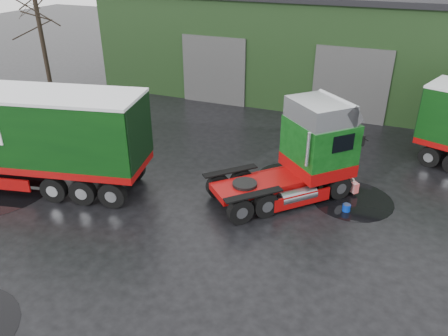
# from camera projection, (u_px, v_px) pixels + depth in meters

# --- Properties ---
(ground) EXTENTS (100.00, 100.00, 0.00)m
(ground) POSITION_uv_depth(u_px,v_px,m) (211.00, 261.00, 13.51)
(ground) COLOR black
(warehouse) EXTENTS (32.40, 12.40, 6.30)m
(warehouse) POSITION_uv_depth(u_px,v_px,m) (366.00, 42.00, 27.83)
(warehouse) COLOR black
(warehouse) RESTS_ON ground
(hero_tractor) EXTENTS (6.00, 6.11, 3.74)m
(hero_tractor) POSITION_uv_depth(u_px,v_px,m) (281.00, 154.00, 16.07)
(hero_tractor) COLOR #0D4311
(hero_tractor) RESTS_ON ground
(wash_bucket) EXTENTS (0.34, 0.34, 0.27)m
(wash_bucket) POSITION_uv_depth(u_px,v_px,m) (346.00, 208.00, 16.00)
(wash_bucket) COLOR #07299A
(wash_bucket) RESTS_ON ground
(tree_left) EXTENTS (4.40, 4.40, 8.50)m
(tree_left) POSITION_uv_depth(u_px,v_px,m) (39.00, 25.00, 27.20)
(tree_left) COLOR black
(tree_left) RESTS_ON ground
(puddle_1) EXTENTS (3.09, 3.09, 0.01)m
(puddle_1) POSITION_uv_depth(u_px,v_px,m) (352.00, 200.00, 16.74)
(puddle_1) COLOR black
(puddle_1) RESTS_ON ground
(puddle_4) EXTENTS (2.50, 2.50, 0.01)m
(puddle_4) POSITION_uv_depth(u_px,v_px,m) (287.00, 176.00, 18.43)
(puddle_4) COLOR black
(puddle_4) RESTS_ON ground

